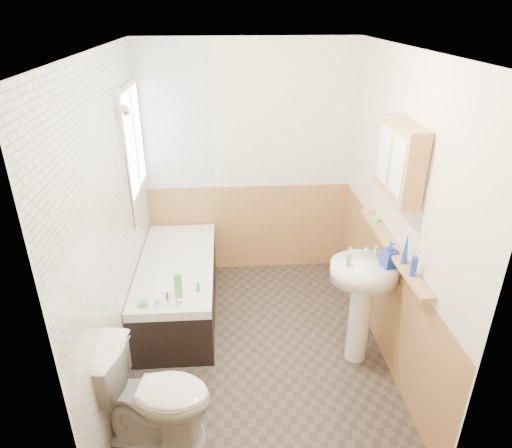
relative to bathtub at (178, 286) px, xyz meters
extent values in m
plane|color=#312922|center=(0.73, -0.58, -0.30)|extent=(2.80, 2.80, 0.00)
plane|color=white|center=(0.73, -0.58, 2.20)|extent=(2.80, 2.80, 0.00)
cube|color=beige|center=(0.73, 0.83, 0.95)|extent=(2.20, 0.02, 2.50)
cube|color=beige|center=(0.73, -1.99, 0.95)|extent=(2.20, 0.02, 2.50)
cube|color=beige|center=(-0.38, -0.58, 0.95)|extent=(0.02, 2.80, 2.50)
cube|color=beige|center=(1.84, -0.58, 0.95)|extent=(0.02, 2.80, 2.50)
cube|color=#B4814A|center=(1.82, -0.58, 0.20)|extent=(0.01, 2.80, 1.00)
cube|color=#B4814A|center=(0.73, -1.96, 0.20)|extent=(2.20, 0.01, 1.00)
cube|color=#B4814A|center=(0.73, 0.81, 0.20)|extent=(2.20, 0.01, 1.00)
cube|color=white|center=(-0.36, -0.58, 0.95)|extent=(0.01, 2.80, 2.50)
cube|color=white|center=(0.01, 0.81, 1.45)|extent=(0.75, 0.01, 1.50)
cube|color=white|center=(-0.34, 0.37, 1.35)|extent=(0.03, 0.79, 0.99)
cube|color=white|center=(-0.32, 0.37, 1.35)|extent=(0.01, 0.70, 0.90)
cube|color=white|center=(-0.32, 0.37, 1.35)|extent=(0.01, 0.04, 0.90)
cube|color=black|center=(0.00, 0.00, -0.05)|extent=(0.70, 1.59, 0.49)
cube|color=white|center=(0.00, 0.00, 0.23)|extent=(0.70, 1.59, 0.08)
cube|color=white|center=(0.00, 0.00, 0.22)|extent=(0.56, 1.45, 0.04)
cylinder|color=silver|center=(0.00, -0.69, 0.34)|extent=(0.04, 0.04, 0.14)
sphere|color=silver|center=(-0.09, -0.69, 0.31)|extent=(0.06, 0.06, 0.06)
sphere|color=silver|center=(0.09, -0.69, 0.31)|extent=(0.06, 0.06, 0.06)
cylinder|color=silver|center=(-0.32, -0.12, 1.31)|extent=(0.02, 0.02, 1.25)
cylinder|color=silver|center=(-0.32, -0.12, 0.73)|extent=(0.05, 0.05, 0.02)
cylinder|color=silver|center=(-0.32, -0.12, 1.88)|extent=(0.05, 0.05, 0.02)
cylinder|color=silver|center=(-0.27, -0.12, 1.73)|extent=(0.07, 0.08, 0.09)
imported|color=white|center=(-0.03, -1.45, 0.09)|extent=(0.85, 0.57, 0.77)
cylinder|color=white|center=(1.57, -0.76, 0.09)|extent=(0.18, 0.18, 0.76)
ellipsoid|color=white|center=(1.57, -0.76, 0.57)|extent=(0.55, 0.44, 0.15)
cylinder|color=silver|center=(1.46, -0.65, 0.69)|extent=(0.03, 0.03, 0.08)
cylinder|color=silver|center=(1.68, -0.65, 0.69)|extent=(0.03, 0.03, 0.08)
cylinder|color=silver|center=(1.57, -0.67, 0.72)|extent=(0.02, 0.11, 0.09)
cube|color=#B4814A|center=(1.77, -0.72, 0.76)|extent=(0.10, 1.41, 0.03)
cube|color=#B4814A|center=(1.75, -0.72, 1.47)|extent=(0.14, 0.60, 0.54)
cube|color=silver|center=(1.67, -0.86, 1.47)|extent=(0.01, 0.23, 0.40)
cube|color=silver|center=(1.67, -0.57, 1.47)|extent=(0.01, 0.23, 0.40)
cylinder|color=#19339E|center=(1.77, -1.15, 0.85)|extent=(0.06, 0.06, 0.15)
cone|color=#19339E|center=(1.77, -0.98, 0.90)|extent=(0.06, 0.06, 0.25)
cylinder|color=#59C647|center=(1.77, -0.30, 0.80)|extent=(0.08, 0.08, 0.04)
imported|color=#19339E|center=(1.72, -0.82, 0.70)|extent=(0.16, 0.24, 0.10)
cylinder|color=#59C647|center=(1.42, -0.79, 0.70)|extent=(0.04, 0.04, 0.11)
cube|color=#59C647|center=(0.08, -0.58, 0.38)|extent=(0.07, 0.05, 0.22)
cylinder|color=#59C647|center=(-0.20, -0.68, 0.29)|extent=(0.07, 0.07, 0.04)
cylinder|color=#388447|center=(0.23, -0.51, 0.32)|extent=(0.04, 0.04, 0.09)
camera|label=1|loc=(0.50, -3.76, 2.48)|focal=32.00mm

